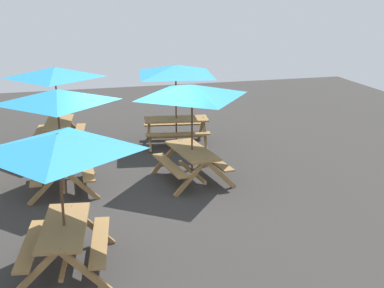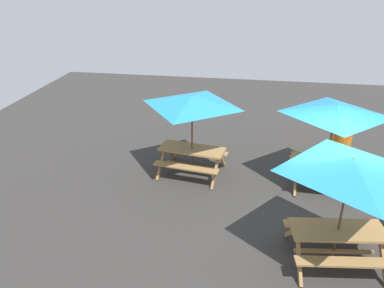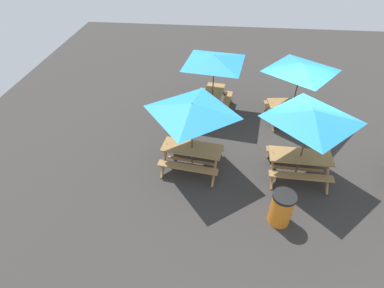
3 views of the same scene
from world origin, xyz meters
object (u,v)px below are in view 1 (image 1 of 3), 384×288
object	(u,v)px
picnic_table_2	(192,98)
picnic_table_4	(176,76)
picnic_table_3	(57,103)
picnic_table_1	(55,78)
picnic_table_0	(59,153)

from	to	relation	value
picnic_table_2	picnic_table_4	xyz separation A→B (m)	(2.97, -0.34, 0.00)
picnic_table_3	picnic_table_4	bearing A→B (deg)	-48.81
picnic_table_1	picnic_table_4	xyz separation A→B (m)	(-0.46, -3.26, 0.00)
picnic_table_4	picnic_table_3	bearing A→B (deg)	47.90
picnic_table_4	picnic_table_0	bearing A→B (deg)	70.19
picnic_table_1	picnic_table_2	size ratio (longest dim) A/B	1.00
picnic_table_2	picnic_table_4	size ratio (longest dim) A/B	0.83
picnic_table_3	picnic_table_0	bearing A→B (deg)	-179.76
picnic_table_0	picnic_table_1	xyz separation A→B (m)	(6.78, -0.12, 0.00)
picnic_table_0	picnic_table_3	xyz separation A→B (m)	(3.60, -0.09, 0.00)
picnic_table_3	picnic_table_4	xyz separation A→B (m)	(2.72, -3.29, 0.00)
picnic_table_0	picnic_table_2	bearing A→B (deg)	-33.63
picnic_table_4	picnic_table_1	bearing A→B (deg)	0.26
picnic_table_1	picnic_table_3	distance (m)	3.18
picnic_table_1	picnic_table_4	size ratio (longest dim) A/B	0.83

